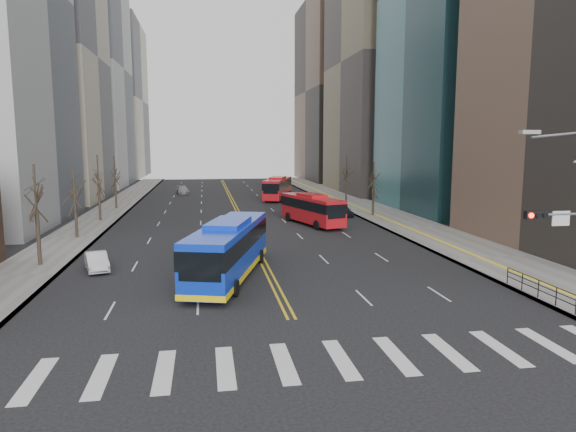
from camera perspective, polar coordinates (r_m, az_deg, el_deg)
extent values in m
plane|color=black|center=(21.74, 2.76, -15.79)|extent=(220.00, 220.00, 0.00)
cube|color=gray|center=(68.55, 9.25, 0.66)|extent=(7.00, 130.00, 0.15)
cube|color=gray|center=(66.18, -19.90, 0.02)|extent=(5.00, 130.00, 0.15)
cube|color=silver|center=(22.28, -26.30, -16.02)|extent=(0.70, 4.00, 0.01)
cube|color=silver|center=(21.72, -20.08, -16.30)|extent=(0.70, 4.00, 0.01)
cube|color=silver|center=(21.40, -13.59, -16.40)|extent=(0.70, 4.00, 0.01)
cube|color=silver|center=(21.34, -6.98, -16.30)|extent=(0.70, 4.00, 0.01)
cube|color=silver|center=(21.54, -0.44, -15.99)|extent=(0.70, 4.00, 0.01)
cube|color=silver|center=(22.00, 5.89, -15.51)|extent=(0.70, 4.00, 0.01)
cube|color=silver|center=(22.69, 11.86, -14.88)|extent=(0.70, 4.00, 0.01)
cube|color=silver|center=(23.60, 17.39, -14.16)|extent=(0.70, 4.00, 0.01)
cube|color=silver|center=(24.71, 22.43, -13.39)|extent=(0.70, 4.00, 0.01)
cube|color=silver|center=(25.98, 26.99, -12.60)|extent=(0.70, 4.00, 0.01)
cube|color=gold|center=(75.06, -6.16, 1.30)|extent=(0.15, 100.00, 0.01)
cube|color=gold|center=(75.08, -5.86, 1.31)|extent=(0.15, 100.00, 0.01)
cube|color=#A39984|center=(90.51, -27.48, 15.58)|extent=(22.00, 22.00, 44.00)
cube|color=#999A9C|center=(116.36, -22.82, 14.97)|extent=(20.00, 26.00, 48.00)
cube|color=#7D7056|center=(97.73, 11.79, 16.26)|extent=(20.00, 26.00, 46.00)
cube|color=#A39984|center=(146.98, -19.40, 11.99)|extent=(18.00, 30.00, 40.00)
cube|color=brown|center=(127.45, 6.03, 13.52)|extent=(18.00, 30.00, 42.00)
cylinder|color=slate|center=(27.65, 29.15, 0.21)|extent=(4.50, 0.12, 0.12)
cube|color=black|center=(26.48, 25.84, 0.12)|extent=(1.10, 0.28, 0.38)
cylinder|color=#FF190C|center=(26.15, 25.41, 0.06)|extent=(0.24, 0.08, 0.24)
cylinder|color=black|center=(26.35, 26.04, 0.07)|extent=(0.24, 0.08, 0.24)
cylinder|color=black|center=(26.56, 26.65, 0.09)|extent=(0.24, 0.08, 0.24)
cube|color=silver|center=(27.28, 28.05, -0.24)|extent=(0.90, 0.06, 0.70)
cube|color=#999993|center=(25.94, 25.26, 8.43)|extent=(0.90, 0.35, 0.18)
cube|color=black|center=(32.37, 26.11, -6.43)|extent=(0.04, 6.00, 0.04)
cylinder|color=black|center=(30.20, 29.36, -8.63)|extent=(0.06, 0.06, 1.00)
cylinder|color=black|center=(31.33, 27.64, -7.94)|extent=(0.06, 0.06, 1.00)
cylinder|color=black|center=(32.49, 26.05, -7.28)|extent=(0.06, 0.06, 1.00)
cylinder|color=black|center=(33.68, 24.58, -6.67)|extent=(0.06, 0.06, 1.00)
cylinder|color=black|center=(34.89, 23.21, -6.09)|extent=(0.06, 0.06, 1.00)
cylinder|color=black|center=(40.79, -25.97, -2.41)|extent=(0.28, 0.28, 3.90)
cylinder|color=black|center=(51.31, -22.48, -0.38)|extent=(0.28, 0.28, 3.60)
cylinder|color=black|center=(61.95, -20.21, 1.28)|extent=(0.28, 0.28, 4.00)
cylinder|color=black|center=(72.73, -18.59, 2.21)|extent=(0.28, 0.28, 3.80)
cylinder|color=black|center=(63.17, 9.43, 1.56)|extent=(0.28, 0.28, 3.50)
cylinder|color=black|center=(74.56, 6.49, 2.69)|extent=(0.28, 0.28, 3.75)
cube|color=#0D32CC|center=(34.00, -6.60, -3.63)|extent=(6.31, 13.41, 3.16)
cube|color=black|center=(33.88, -6.62, -2.64)|extent=(6.37, 13.44, 1.12)
cube|color=#0D32CC|center=(33.70, -6.65, -0.83)|extent=(3.39, 5.04, 0.40)
cube|color=yellow|center=(34.30, -6.57, -5.88)|extent=(6.37, 13.44, 0.35)
cylinder|color=black|center=(30.76, -10.92, -7.72)|extent=(0.57, 1.04, 1.00)
cylinder|color=black|center=(30.05, -5.88, -7.99)|extent=(0.57, 1.04, 1.00)
cylinder|color=black|center=(38.62, -7.09, -4.39)|extent=(0.57, 1.04, 1.00)
cylinder|color=black|center=(38.06, -3.07, -4.53)|extent=(0.57, 1.04, 1.00)
cube|color=red|center=(55.87, 2.66, 0.78)|extent=(5.26, 10.82, 2.73)
cube|color=black|center=(55.81, 2.66, 1.34)|extent=(5.32, 10.86, 0.98)
cube|color=red|center=(55.71, 2.67, 2.27)|extent=(2.88, 4.09, 0.40)
cylinder|color=black|center=(52.54, 3.24, -1.02)|extent=(0.57, 1.04, 1.00)
cylinder|color=black|center=(53.72, 5.48, -0.85)|extent=(0.57, 1.04, 1.00)
cylinder|color=black|center=(58.49, 0.05, -0.08)|extent=(0.57, 1.04, 1.00)
cylinder|color=black|center=(59.56, 2.14, 0.06)|extent=(0.57, 1.04, 1.00)
cube|color=red|center=(81.09, -1.17, 3.14)|extent=(6.06, 11.55, 2.94)
cube|color=black|center=(81.05, -1.17, 3.54)|extent=(6.13, 11.59, 1.05)
cube|color=red|center=(80.97, -1.17, 4.25)|extent=(3.22, 4.41, 0.40)
cylinder|color=black|center=(77.93, -2.58, 1.95)|extent=(0.60, 1.04, 1.00)
cylinder|color=black|center=(77.44, -0.72, 1.92)|extent=(0.60, 1.04, 1.00)
cylinder|color=black|center=(85.00, -1.57, 2.47)|extent=(0.60, 1.04, 1.00)
cylinder|color=black|center=(84.55, 0.15, 2.44)|extent=(0.60, 1.04, 1.00)
imported|color=silver|center=(38.30, -20.49, -4.73)|extent=(2.43, 4.14, 1.29)
imported|color=black|center=(62.88, 6.20, 0.58)|extent=(1.90, 3.92, 1.29)
imported|color=gray|center=(91.66, -11.63, 2.83)|extent=(2.67, 5.00, 1.38)
imported|color=black|center=(106.90, -2.23, 3.65)|extent=(2.26, 4.20, 1.12)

